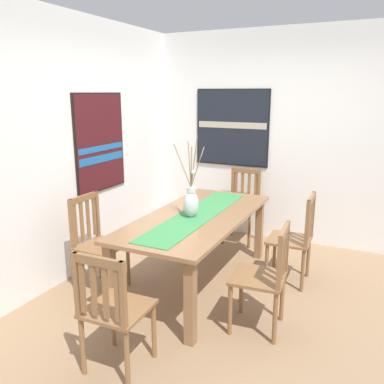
# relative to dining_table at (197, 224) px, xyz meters

# --- Properties ---
(ground_plane) EXTENTS (6.40, 6.40, 0.03)m
(ground_plane) POSITION_rel_dining_table_xyz_m (-0.12, -0.52, -0.66)
(ground_plane) COLOR #8E7051
(wall_back) EXTENTS (6.40, 0.12, 2.70)m
(wall_back) POSITION_rel_dining_table_xyz_m (-0.12, 1.34, 0.71)
(wall_back) COLOR white
(wall_back) RESTS_ON ground_plane
(wall_side) EXTENTS (0.12, 6.40, 2.70)m
(wall_side) POSITION_rel_dining_table_xyz_m (1.74, -0.52, 0.71)
(wall_side) COLOR white
(wall_side) RESTS_ON ground_plane
(dining_table) EXTENTS (2.02, 0.91, 0.74)m
(dining_table) POSITION_rel_dining_table_xyz_m (0.00, 0.00, 0.00)
(dining_table) COLOR #8E6642
(dining_table) RESTS_ON ground_plane
(table_runner) EXTENTS (1.86, 0.36, 0.01)m
(table_runner) POSITION_rel_dining_table_xyz_m (-0.00, 0.00, 0.10)
(table_runner) COLOR #388447
(table_runner) RESTS_ON dining_table
(centerpiece_vase) EXTENTS (0.28, 0.27, 0.79)m
(centerpiece_vase) POSITION_rel_dining_table_xyz_m (-0.08, 0.03, 0.25)
(centerpiece_vase) COLOR silver
(centerpiece_vase) RESTS_ON dining_table
(chair_0) EXTENTS (0.43, 0.43, 0.95)m
(chair_0) POSITION_rel_dining_table_xyz_m (-0.49, 0.87, -0.15)
(chair_0) COLOR brown
(chair_0) RESTS_ON ground_plane
(chair_1) EXTENTS (0.43, 0.43, 0.92)m
(chair_1) POSITION_rel_dining_table_xyz_m (-1.43, -0.03, -0.16)
(chair_1) COLOR brown
(chair_1) RESTS_ON ground_plane
(chair_2) EXTENTS (0.45, 0.45, 0.90)m
(chair_2) POSITION_rel_dining_table_xyz_m (-0.48, -0.83, -0.16)
(chair_2) COLOR brown
(chair_2) RESTS_ON ground_plane
(chair_3) EXTENTS (0.42, 0.42, 0.94)m
(chair_3) POSITION_rel_dining_table_xyz_m (1.41, -0.00, -0.15)
(chair_3) COLOR brown
(chair_3) RESTS_ON ground_plane
(chair_4) EXTENTS (0.43, 0.43, 0.94)m
(chair_4) POSITION_rel_dining_table_xyz_m (0.48, -0.88, -0.15)
(chair_4) COLOR brown
(chair_4) RESTS_ON ground_plane
(painting_on_back_wall) EXTENTS (0.83, 0.05, 1.09)m
(painting_on_back_wall) POSITION_rel_dining_table_xyz_m (0.17, 1.28, 0.73)
(painting_on_back_wall) COLOR black
(painting_on_side_wall) EXTENTS (0.05, 1.01, 1.01)m
(painting_on_side_wall) POSITION_rel_dining_table_xyz_m (1.67, 0.26, 0.81)
(painting_on_side_wall) COLOR black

